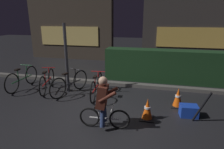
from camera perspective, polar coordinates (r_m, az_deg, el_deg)
name	(u,v)px	position (r m, az deg, el deg)	size (l,w,h in m)	color
ground_plane	(100,112)	(5.36, -3.62, -10.92)	(40.00, 40.00, 0.00)	black
sidewalk_curb	(117,84)	(7.30, 1.37, -2.73)	(12.00, 0.24, 0.12)	#56544F
hedge_row	(166,66)	(7.87, 15.74, 2.43)	(4.80, 0.70, 1.27)	#19381C
storefront_left	(70,22)	(12.20, -12.28, 14.96)	(5.21, 0.54, 4.43)	#42382D
storefront_right	(192,25)	(11.88, 22.64, 13.26)	(5.38, 0.54, 4.09)	#383330
street_post	(66,59)	(6.57, -13.36, 4.55)	(0.10, 0.10, 2.31)	#2D2D33
parked_bike_leftmost	(22,79)	(7.62, -25.05, -1.09)	(0.46, 1.75, 0.80)	black
parked_bike_left_mid	(47,81)	(7.07, -18.66, -1.82)	(0.53, 1.62, 0.77)	black
parked_bike_center_left	(70,83)	(6.57, -12.40, -2.58)	(0.63, 1.64, 0.80)	black
parked_bike_center_right	(97,86)	(6.21, -4.60, -3.44)	(0.46, 1.68, 0.77)	black
traffic_cone_near	(147,109)	(4.96, 10.44, -10.13)	(0.36, 0.36, 0.55)	black
traffic_cone_far	(178,98)	(5.83, 18.94, -6.52)	(0.36, 0.36, 0.57)	black
blue_crate	(189,111)	(5.45, 21.77, -9.95)	(0.44, 0.32, 0.30)	#193DB7
cyclist	(103,102)	(4.40, -2.61, -8.24)	(1.19, 0.50, 1.25)	black
closed_umbrella	(202,107)	(5.16, 25.04, -8.74)	(0.05, 0.05, 0.85)	black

